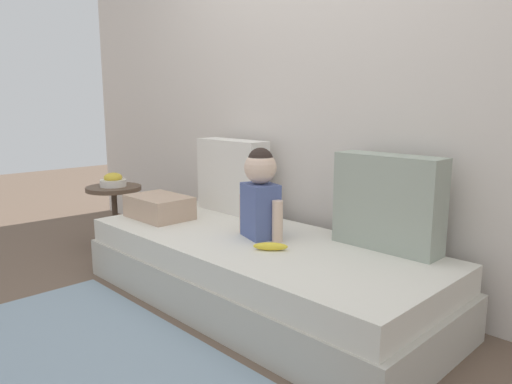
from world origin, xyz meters
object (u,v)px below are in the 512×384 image
object	(u,v)px
couch	(256,271)
throw_pillow_left	(232,176)
banana	(270,246)
fruit_bowl	(113,181)
toddler	(260,192)
side_table	(114,201)
throw_pillow_right	(388,202)
folded_blanket	(159,207)

from	to	relation	value
couch	throw_pillow_left	distance (m)	0.78
couch	banana	size ratio (longest dim) A/B	12.18
couch	fruit_bowl	world-z (taller)	fruit_bowl
toddler	side_table	bearing A→B (deg)	-175.27
toddler	fruit_bowl	size ratio (longest dim) A/B	2.59
couch	fruit_bowl	size ratio (longest dim) A/B	11.19
throw_pillow_left	fruit_bowl	world-z (taller)	throw_pillow_left
throw_pillow_right	folded_blanket	size ratio (longest dim) A/B	1.34
couch	side_table	size ratio (longest dim) A/B	4.37
banana	throw_pillow_right	bearing A→B (deg)	49.18
couch	throw_pillow_right	bearing A→B (deg)	30.53
couch	throw_pillow_left	size ratio (longest dim) A/B	3.91
couch	toddler	bearing A→B (deg)	100.39
fruit_bowl	folded_blanket	bearing A→B (deg)	-2.72
folded_blanket	fruit_bowl	size ratio (longest dim) A/B	2.16
toddler	couch	bearing A→B (deg)	-79.61
banana	toddler	bearing A→B (deg)	146.95
throw_pillow_left	toddler	distance (m)	0.64
folded_blanket	fruit_bowl	xyz separation A→B (m)	(-0.63, 0.03, 0.09)
toddler	side_table	distance (m)	1.41
banana	fruit_bowl	bearing A→B (deg)	179.37
couch	throw_pillow_left	xyz separation A→B (m)	(-0.57, 0.34, 0.42)
throw_pillow_right	banana	world-z (taller)	throw_pillow_right
toddler	folded_blanket	distance (m)	0.78
couch	banana	distance (m)	0.30
throw_pillow_left	fruit_bowl	bearing A→B (deg)	-153.15
toddler	side_table	xyz separation A→B (m)	(-1.38, -0.11, -0.24)
fruit_bowl	throw_pillow_left	bearing A→B (deg)	26.85
throw_pillow_right	side_table	xyz separation A→B (m)	(-1.96, -0.41, -0.23)
throw_pillow_left	folded_blanket	distance (m)	0.51
banana	couch	bearing A→B (deg)	153.83
banana	folded_blanket	world-z (taller)	folded_blanket
toddler	fruit_bowl	world-z (taller)	toddler
side_table	fruit_bowl	distance (m)	0.15
throw_pillow_right	folded_blanket	bearing A→B (deg)	-161.44
throw_pillow_left	fruit_bowl	size ratio (longest dim) A/B	2.86
folded_blanket	fruit_bowl	distance (m)	0.64
throw_pillow_left	banana	xyz separation A→B (m)	(0.77, -0.43, -0.22)
banana	side_table	bearing A→B (deg)	179.37
folded_blanket	side_table	distance (m)	0.64
throw_pillow_right	fruit_bowl	xyz separation A→B (m)	(-1.96, -0.41, -0.08)
couch	fruit_bowl	distance (m)	1.43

